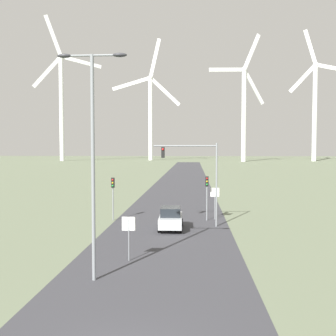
{
  "coord_description": "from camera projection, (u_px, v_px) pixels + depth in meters",
  "views": [
    {
      "loc": [
        1.99,
        -10.95,
        6.58
      ],
      "look_at": [
        0.0,
        20.31,
        4.96
      ],
      "focal_mm": 42.0,
      "sensor_mm": 36.0,
      "label": 1
    }
  ],
  "objects": [
    {
      "name": "wind_turbine_far_left",
      "position": [
        61.0,
        97.0,
        195.5
      ],
      "size": [
        30.88,
        15.76,
        71.37
      ],
      "color": "white",
      "rests_on": "ground"
    },
    {
      "name": "stop_sign_near",
      "position": [
        129.0,
        230.0,
        22.75
      ],
      "size": [
        0.81,
        0.07,
        2.58
      ],
      "color": "gray",
      "rests_on": "ground"
    },
    {
      "name": "car_approaching",
      "position": [
        171.0,
        218.0,
        31.55
      ],
      "size": [
        1.88,
        4.13,
        1.83
      ],
      "color": "#B7BCC1",
      "rests_on": "ground"
    },
    {
      "name": "traffic_light_post_near_right",
      "position": [
        207.0,
        188.0,
        35.35
      ],
      "size": [
        0.28,
        0.34,
        4.01
      ],
      "color": "gray",
      "rests_on": "ground"
    },
    {
      "name": "wind_turbine_right",
      "position": [
        315.0,
        103.0,
        191.12
      ],
      "size": [
        29.84,
        2.71,
        63.86
      ],
      "color": "white",
      "rests_on": "ground"
    },
    {
      "name": "road_surface",
      "position": [
        180.0,
        191.0,
        59.22
      ],
      "size": [
        10.0,
        240.0,
        0.01
      ],
      "color": "#38383D",
      "rests_on": "ground"
    },
    {
      "name": "stop_sign_far",
      "position": [
        215.0,
        197.0,
        35.92
      ],
      "size": [
        0.81,
        0.07,
        2.91
      ],
      "color": "gray",
      "rests_on": "ground"
    },
    {
      "name": "wind_turbine_left",
      "position": [
        150.0,
        109.0,
        205.63
      ],
      "size": [
        35.59,
        3.86,
        63.4
      ],
      "color": "white",
      "rests_on": "ground"
    },
    {
      "name": "traffic_light_post_near_left",
      "position": [
        113.0,
        189.0,
        35.46
      ],
      "size": [
        0.28,
        0.34,
        3.87
      ],
      "color": "gray",
      "rests_on": "ground"
    },
    {
      "name": "streetlamp",
      "position": [
        93.0,
        141.0,
        19.16
      ],
      "size": [
        3.42,
        0.32,
        11.13
      ],
      "color": "gray",
      "rests_on": "ground"
    },
    {
      "name": "wind_turbine_center",
      "position": [
        244.0,
        105.0,
        185.65
      ],
      "size": [
        27.34,
        14.55,
        60.92
      ],
      "color": "white",
      "rests_on": "ground"
    },
    {
      "name": "traffic_light_mast_overhead",
      "position": [
        196.0,
        167.0,
        32.64
      ],
      "size": [
        5.32,
        0.35,
        6.98
      ],
      "color": "gray",
      "rests_on": "ground"
    }
  ]
}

